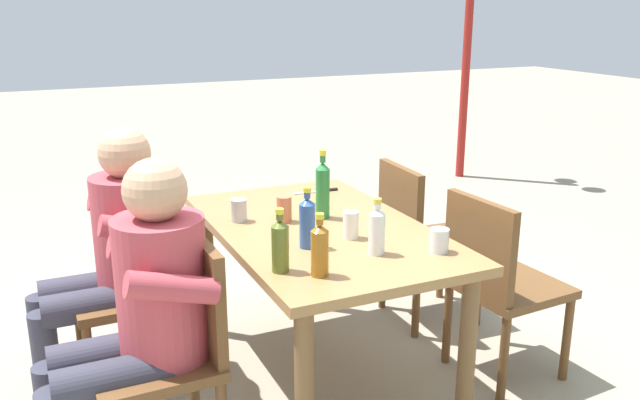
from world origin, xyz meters
TOP-DOWN VIEW (x-y plane):
  - ground_plane at (0.00, 0.00)m, footprint 24.00×24.00m
  - dining_table at (0.00, 0.00)m, footprint 1.41×0.85m
  - chair_near_right at (0.32, -0.73)m, footprint 0.45×0.45m
  - chair_near_left at (-0.32, -0.73)m, footprint 0.44×0.44m
  - chair_far_left at (-0.32, 0.73)m, footprint 0.46×0.46m
  - chair_far_right at (0.32, 0.73)m, footprint 0.47×0.47m
  - person_in_white_shirt at (0.32, -0.84)m, footprint 0.47×0.61m
  - person_in_plaid_shirt at (-0.32, -0.84)m, footprint 0.47×0.61m
  - bottle_clear at (0.39, 0.06)m, footprint 0.06×0.06m
  - bottle_green at (-0.11, 0.06)m, footprint 0.06×0.06m
  - bottle_olive at (0.40, -0.34)m, footprint 0.06×0.06m
  - bottle_amber at (0.50, -0.23)m, footprint 0.06×0.06m
  - bottle_blue at (0.22, -0.15)m, footprint 0.06×0.06m
  - cup_glass at (0.48, 0.29)m, footprint 0.08×0.08m
  - cup_terracotta at (-0.13, -0.12)m, footprint 0.07×0.07m
  - cup_steel at (-0.22, -0.30)m, footprint 0.07×0.07m
  - cup_white at (0.19, 0.05)m, footprint 0.07×0.07m
  - table_knife at (-0.51, 0.23)m, footprint 0.04×0.24m

SIDE VIEW (x-z plane):
  - ground_plane at x=0.00m, z-range 0.00..0.00m
  - chair_near_right at x=0.32m, z-range 0.05..0.92m
  - chair_near_left at x=-0.32m, z-range 0.05..0.92m
  - chair_far_left at x=-0.32m, z-range 0.05..0.92m
  - chair_far_right at x=0.32m, z-range 0.05..0.92m
  - dining_table at x=0.00m, z-range 0.27..1.00m
  - person_in_white_shirt at x=0.32m, z-range 0.07..1.25m
  - person_in_plaid_shirt at x=-0.32m, z-range 0.07..1.25m
  - table_knife at x=-0.51m, z-range 0.73..0.75m
  - cup_glass at x=0.48m, z-range 0.74..0.83m
  - cup_steel at x=-0.22m, z-range 0.74..0.84m
  - cup_white at x=0.19m, z-range 0.74..0.85m
  - cup_terracotta at x=-0.13m, z-range 0.74..0.85m
  - bottle_clear at x=0.39m, z-range 0.72..0.94m
  - bottle_amber at x=0.50m, z-range 0.72..0.95m
  - bottle_olive at x=0.40m, z-range 0.72..0.96m
  - bottle_blue at x=0.22m, z-range 0.72..0.97m
  - bottle_green at x=-0.11m, z-range 0.71..1.03m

